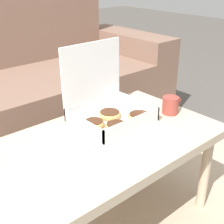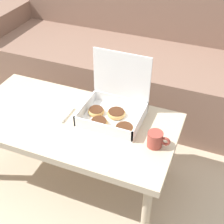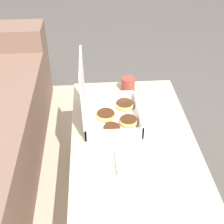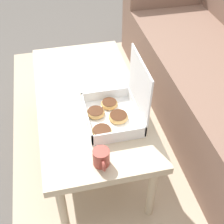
{
  "view_description": "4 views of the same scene",
  "coord_description": "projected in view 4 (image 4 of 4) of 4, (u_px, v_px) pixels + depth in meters",
  "views": [
    {
      "loc": [
        -0.61,
        -0.99,
        1.08
      ],
      "look_at": [
        0.2,
        -0.07,
        0.5
      ],
      "focal_mm": 50.0,
      "sensor_mm": 36.0,
      "label": 1
    },
    {
      "loc": [
        0.68,
        -1.27,
        1.51
      ],
      "look_at": [
        0.2,
        -0.07,
        0.5
      ],
      "focal_mm": 50.0,
      "sensor_mm": 36.0,
      "label": 2
    },
    {
      "loc": [
        -1.01,
        0.02,
        1.4
      ],
      "look_at": [
        0.2,
        -0.07,
        0.5
      ],
      "focal_mm": 50.0,
      "sensor_mm": 36.0,
      "label": 3
    },
    {
      "loc": [
        1.33,
        -0.32,
        1.55
      ],
      "look_at": [
        0.2,
        -0.07,
        0.5
      ],
      "focal_mm": 50.0,
      "sensor_mm": 36.0,
      "label": 4
    }
  ],
  "objects": [
    {
      "name": "ground_plane",
      "position": [
        115.0,
        146.0,
        2.06
      ],
      "size": [
        12.0,
        12.0,
        0.0
      ],
      "primitive_type": "plane",
      "color": "#514C47"
    },
    {
      "name": "area_rug",
      "position": [
        159.0,
        138.0,
        2.1
      ],
      "size": [
        2.57,
        1.91,
        0.01
      ],
      "primitive_type": "cube",
      "color": "tan",
      "rests_on": "ground_plane"
    },
    {
      "name": "coffee_table",
      "position": [
        89.0,
        103.0,
        1.75
      ],
      "size": [
        1.13,
        0.57,
        0.45
      ],
      "color": "#C6B293",
      "rests_on": "ground_plane"
    },
    {
      "name": "pastry_box",
      "position": [
        115.0,
        110.0,
        1.56
      ],
      "size": [
        0.32,
        0.27,
        0.33
      ],
      "color": "white",
      "rests_on": "coffee_table"
    },
    {
      "name": "coffee_mug",
      "position": [
        101.0,
        158.0,
        1.35
      ],
      "size": [
        0.11,
        0.07,
        0.08
      ],
      "color": "#993D33",
      "rests_on": "coffee_table"
    },
    {
      "name": "napkin_stack",
      "position": [
        90.0,
        85.0,
        1.79
      ],
      "size": [
        0.14,
        0.14,
        0.01
      ],
      "color": "white",
      "rests_on": "coffee_table"
    }
  ]
}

